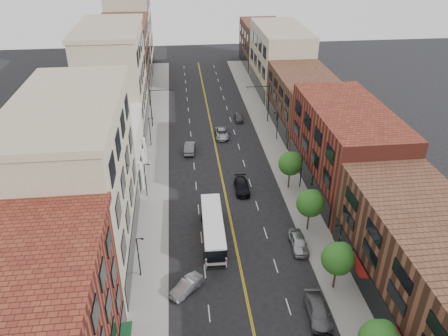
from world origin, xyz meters
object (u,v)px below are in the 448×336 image
object	(u,v)px
car_angle_b	(187,286)
car_lane_c	(239,117)
car_parked_mid	(318,312)
car_lane_a	(242,186)
car_lane_b	(222,133)
city_bus	(213,227)
car_parked_far	(299,242)
car_lane_behind	(190,148)

from	to	relation	value
car_angle_b	car_lane_c	size ratio (longest dim) A/B	1.08
car_parked_mid	car_lane_a	bearing A→B (deg)	102.98
car_lane_a	car_parked_mid	bearing A→B (deg)	-78.67
car_parked_mid	car_lane_a	world-z (taller)	car_parked_mid
car_parked_mid	car_lane_b	distance (m)	42.14
car_lane_a	car_lane_c	world-z (taller)	car_lane_a
city_bus	car_lane_a	xyz separation A→B (m)	(5.05, 10.32, -0.95)
car_lane_b	car_angle_b	bearing A→B (deg)	-100.72
car_lane_a	car_lane_b	size ratio (longest dim) A/B	0.98
car_angle_b	car_lane_a	xyz separation A→B (m)	(8.55, 18.75, 0.02)
car_angle_b	car_lane_a	bearing A→B (deg)	110.66
car_lane_a	car_lane_c	xyz separation A→B (m)	(3.03, 25.24, -0.06)
city_bus	car_angle_b	world-z (taller)	city_bus
car_lane_a	car_lane_b	world-z (taller)	car_lane_a
car_parked_far	car_lane_a	size ratio (longest dim) A/B	0.94
car_parked_mid	car_lane_behind	world-z (taller)	car_lane_behind
car_parked_mid	car_lane_behind	xyz separation A→B (m)	(-10.96, 36.65, 0.04)
car_parked_far	car_lane_a	xyz separation A→B (m)	(-4.83, 13.18, -0.07)
car_angle_b	car_lane_a	size ratio (longest dim) A/B	0.85
car_lane_behind	car_lane_b	world-z (taller)	car_lane_behind
city_bus	car_lane_b	world-z (taller)	city_bus
car_lane_b	car_parked_mid	bearing A→B (deg)	-82.33
car_parked_mid	car_lane_c	size ratio (longest dim) A/B	1.32
car_lane_behind	car_lane_b	xyz separation A→B (m)	(5.97, 5.19, -0.08)
car_lane_a	city_bus	bearing A→B (deg)	-114.37
car_angle_b	car_parked_far	xyz separation A→B (m)	(13.38, 5.57, 0.10)
car_lane_a	car_angle_b	bearing A→B (deg)	-112.81
car_parked_mid	car_parked_far	bearing A→B (deg)	88.92
car_parked_mid	car_lane_b	xyz separation A→B (m)	(-4.99, 41.84, -0.04)
car_parked_far	car_lane_a	distance (m)	14.04
city_bus	car_angle_b	bearing A→B (deg)	-111.21
city_bus	car_parked_mid	size ratio (longest dim) A/B	2.22
car_lane_behind	car_parked_mid	bearing A→B (deg)	112.21
car_lane_c	city_bus	bearing A→B (deg)	-102.27
city_bus	car_lane_b	bearing A→B (deg)	83.18
car_lane_c	car_parked_far	bearing A→B (deg)	-86.79
car_angle_b	car_lane_b	distance (m)	37.70
car_lane_b	car_lane_c	xyz separation A→B (m)	(4.00, 7.06, -0.04)
car_parked_far	car_lane_behind	distance (m)	28.69
car_parked_mid	car_lane_b	bearing A→B (deg)	100.15
city_bus	car_lane_b	xyz separation A→B (m)	(4.08, 28.49, -0.97)
car_parked_far	car_lane_a	world-z (taller)	car_parked_far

